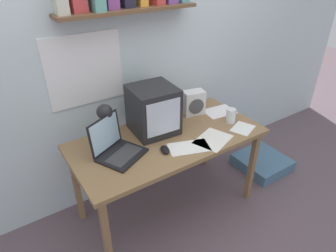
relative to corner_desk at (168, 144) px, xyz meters
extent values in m
plane|color=#645259|center=(0.00, 0.00, -0.67)|extent=(12.00, 12.00, 0.00)
cube|color=silver|center=(0.00, 0.51, 0.63)|extent=(5.60, 0.06, 2.60)
cube|color=white|center=(-0.42, 0.47, 0.55)|extent=(0.58, 0.01, 0.54)
cube|color=brown|center=(-0.07, 0.39, 0.95)|extent=(1.06, 0.18, 0.02)
cube|color=olive|center=(0.00, 0.00, 0.05)|extent=(1.49, 0.73, 0.03)
cube|color=olive|center=(-0.68, -0.30, -0.32)|extent=(0.04, 0.05, 0.70)
cube|color=olive|center=(0.68, -0.30, -0.32)|extent=(0.04, 0.05, 0.70)
cube|color=olive|center=(-0.68, 0.30, -0.32)|extent=(0.04, 0.05, 0.70)
cube|color=olive|center=(0.68, 0.30, -0.32)|extent=(0.04, 0.05, 0.70)
cube|color=#232326|center=(-0.04, 0.15, 0.25)|extent=(0.35, 0.36, 0.37)
cube|color=silver|center=(-0.05, -0.02, 0.26)|extent=(0.27, 0.03, 0.27)
cube|color=black|center=(-0.41, -0.03, 0.07)|extent=(0.38, 0.36, 0.02)
cube|color=#38383A|center=(-0.40, -0.04, 0.08)|extent=(0.29, 0.24, 0.00)
cube|color=black|center=(-0.47, 0.09, 0.21)|extent=(0.28, 0.16, 0.25)
cube|color=#AED4E9|center=(-0.47, 0.09, 0.21)|extent=(0.26, 0.15, 0.23)
cylinder|color=#232326|center=(-0.43, 0.25, 0.07)|extent=(0.12, 0.12, 0.01)
cylinder|color=#232326|center=(-0.43, 0.25, 0.21)|extent=(0.02, 0.02, 0.25)
sphere|color=#232326|center=(-0.42, 0.18, 0.33)|extent=(0.11, 0.11, 0.11)
cylinder|color=white|center=(0.56, -0.10, 0.13)|extent=(0.08, 0.08, 0.12)
cylinder|color=yellow|center=(0.56, -0.10, 0.11)|extent=(0.07, 0.07, 0.09)
cube|color=white|center=(0.40, 0.20, 0.17)|extent=(0.20, 0.15, 0.21)
cylinder|color=#4C4C51|center=(0.38, 0.14, 0.16)|extent=(0.14, 0.03, 0.14)
ellipsoid|color=black|center=(-0.12, -0.15, 0.08)|extent=(0.08, 0.12, 0.03)
cube|color=white|center=(0.05, -0.20, 0.07)|extent=(0.34, 0.26, 0.00)
cube|color=white|center=(0.58, -0.23, 0.07)|extent=(0.23, 0.21, 0.00)
cube|color=white|center=(0.27, -0.22, 0.07)|extent=(0.34, 0.30, 0.00)
cube|color=white|center=(0.61, 0.10, 0.07)|extent=(0.29, 0.22, 0.00)
cube|color=slate|center=(1.14, -0.07, -0.62)|extent=(0.47, 0.47, 0.11)
camera|label=1|loc=(-1.07, -1.62, 1.32)|focal=32.00mm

